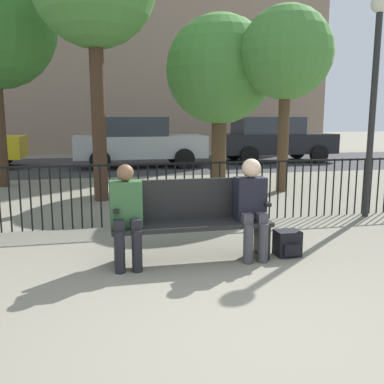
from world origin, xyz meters
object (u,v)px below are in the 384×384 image
(seated_person_0, at_px, (126,211))
(backpack, at_px, (287,243))
(tree_0, at_px, (286,54))
(park_bench, at_px, (191,217))
(lamp_post, at_px, (375,72))
(tree_1, at_px, (220,71))
(parked_car_1, at_px, (137,141))
(parked_car_0, at_px, (273,139))
(seated_person_1, at_px, (251,203))

(seated_person_0, bearing_deg, backpack, -0.14)
(seated_person_0, relative_size, tree_0, 0.29)
(seated_person_0, xyz_separation_m, tree_0, (3.67, 4.20, 2.30))
(park_bench, xyz_separation_m, tree_0, (2.93, 4.06, 2.43))
(park_bench, xyz_separation_m, lamp_post, (3.28, 1.48, 1.82))
(park_bench, distance_m, tree_1, 6.13)
(tree_0, relative_size, parked_car_1, 0.94)
(backpack, distance_m, parked_car_1, 9.60)
(seated_person_0, bearing_deg, lamp_post, 21.92)
(park_bench, relative_size, lamp_post, 0.52)
(parked_car_1, bearing_deg, park_bench, -91.39)
(tree_0, bearing_deg, tree_1, 128.58)
(tree_1, distance_m, parked_car_0, 6.00)
(park_bench, bearing_deg, parked_car_1, 88.61)
(park_bench, distance_m, tree_0, 5.57)
(seated_person_1, height_order, tree_1, tree_1)
(seated_person_0, relative_size, parked_car_0, 0.27)
(park_bench, bearing_deg, seated_person_0, -169.67)
(parked_car_0, bearing_deg, parked_car_1, -172.78)
(parked_car_0, height_order, parked_car_1, same)
(tree_0, relative_size, parked_car_0, 0.94)
(seated_person_1, height_order, parked_car_1, parked_car_1)
(backpack, xyz_separation_m, tree_1, (0.71, 5.55, 2.55))
(lamp_post, xyz_separation_m, parked_car_0, (1.93, 8.54, -1.47))
(seated_person_0, bearing_deg, parked_car_0, 59.65)
(tree_0, bearing_deg, lamp_post, -82.28)
(seated_person_1, distance_m, lamp_post, 3.48)
(park_bench, height_order, lamp_post, lamp_post)
(park_bench, relative_size, backpack, 5.99)
(seated_person_1, relative_size, tree_0, 0.30)
(seated_person_0, height_order, lamp_post, lamp_post)
(tree_1, bearing_deg, lamp_post, -70.08)
(park_bench, height_order, tree_1, tree_1)
(seated_person_0, xyz_separation_m, parked_car_0, (5.95, 10.16, 0.21))
(park_bench, xyz_separation_m, seated_person_1, (0.68, -0.13, 0.16))
(park_bench, xyz_separation_m, seated_person_0, (-0.73, -0.13, 0.13))
(park_bench, distance_m, seated_person_0, 0.76)
(backpack, relative_size, tree_0, 0.08)
(parked_car_0, relative_size, parked_car_1, 1.00)
(park_bench, relative_size, parked_car_1, 0.43)
(tree_0, bearing_deg, parked_car_0, 69.06)
(seated_person_0, relative_size, tree_1, 0.28)
(lamp_post, bearing_deg, park_bench, -155.69)
(park_bench, height_order, parked_car_1, parked_car_1)
(park_bench, height_order, seated_person_1, seated_person_1)
(lamp_post, bearing_deg, tree_1, 109.92)
(backpack, bearing_deg, park_bench, 173.12)
(backpack, relative_size, tree_1, 0.08)
(park_bench, bearing_deg, parked_car_0, 62.52)
(park_bench, distance_m, parked_car_0, 11.30)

